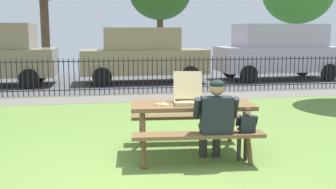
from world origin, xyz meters
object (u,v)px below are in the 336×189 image
at_px(child_at_table, 246,129).
at_px(picnic_table_foreground, 192,115).
at_px(pizza_slice_on_table, 161,104).
at_px(parked_car_center, 279,51).
at_px(pizza_box_open, 189,98).
at_px(adult_at_table, 215,118).
at_px(parked_car_left, 143,54).

bearing_deg(child_at_table, picnic_table_foreground, 136.76).
xyz_separation_m(picnic_table_foreground, pizza_slice_on_table, (-0.47, -0.03, 0.18)).
height_order(child_at_table, parked_car_center, parked_car_center).
relative_size(pizza_box_open, adult_at_table, 0.50).
distance_m(pizza_slice_on_table, parked_car_left, 8.48).
distance_m(child_at_table, parked_car_left, 9.03).
bearing_deg(parked_car_center, parked_car_left, -180.00).
height_order(child_at_table, parked_car_left, parked_car_left).
bearing_deg(adult_at_table, child_at_table, -9.03).
height_order(pizza_slice_on_table, parked_car_left, parked_car_left).
height_order(pizza_box_open, parked_car_left, parked_car_left).
xyz_separation_m(pizza_box_open, parked_car_left, (0.29, 8.43, 0.15)).
relative_size(picnic_table_foreground, parked_car_center, 0.41).
bearing_deg(pizza_slice_on_table, pizza_box_open, 3.49).
bearing_deg(pizza_box_open, picnic_table_foreground, 3.38).
bearing_deg(child_at_table, parked_car_left, 92.42).
distance_m(pizza_box_open, pizza_slice_on_table, 0.42).
relative_size(parked_car_left, parked_car_center, 0.95).
height_order(picnic_table_foreground, parked_car_left, parked_car_left).
bearing_deg(pizza_box_open, parked_car_left, 88.00).
xyz_separation_m(pizza_box_open, pizza_slice_on_table, (-0.42, -0.03, -0.08)).
height_order(adult_at_table, child_at_table, adult_at_table).
relative_size(adult_at_table, child_at_table, 1.47).
bearing_deg(parked_car_center, child_at_table, -117.87).
height_order(picnic_table_foreground, pizza_box_open, pizza_box_open).
height_order(pizza_box_open, pizza_slice_on_table, pizza_box_open).
height_order(adult_at_table, parked_car_center, parked_car_center).
xyz_separation_m(pizza_slice_on_table, child_at_table, (1.09, -0.56, -0.28)).
relative_size(picnic_table_foreground, parked_car_left, 0.43).
distance_m(pizza_slice_on_table, child_at_table, 1.26).
bearing_deg(picnic_table_foreground, parked_car_left, 88.35).
relative_size(child_at_table, parked_car_left, 0.18).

